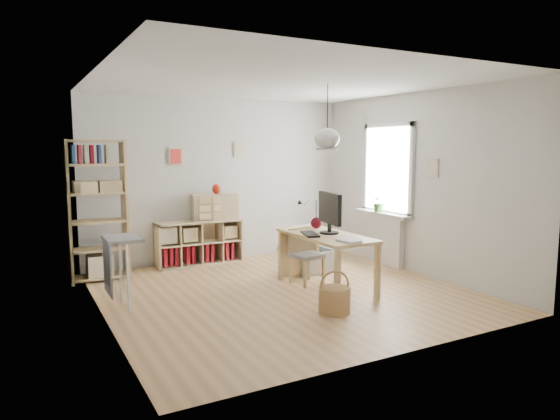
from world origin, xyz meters
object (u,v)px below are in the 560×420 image
desk (326,241)px  monitor (330,211)px  tall_bookshelf (96,205)px  drawer_chest (215,207)px  chair (305,252)px  cube_shelf (197,246)px  storage_chest (310,257)px

desk → monitor: 0.41m
desk → tall_bookshelf: size_ratio=0.75×
monitor → drawer_chest: size_ratio=0.86×
chair → monitor: size_ratio=1.23×
drawer_chest → monitor: bearing=-60.5°
cube_shelf → desk: bearing=-65.4°
chair → monitor: 0.74m
cube_shelf → tall_bookshelf: (-1.56, -0.28, 0.79)m
chair → monitor: monitor is taller
cube_shelf → tall_bookshelf: bearing=-169.8°
cube_shelf → chair: size_ratio=1.82×
cube_shelf → drawer_chest: 0.70m
drawer_chest → tall_bookshelf: bearing=-163.3°
monitor → desk: bearing=-152.8°
tall_bookshelf → chair: size_ratio=2.60×
storage_chest → drawer_chest: (-1.08, 1.23, 0.71)m
desk → cube_shelf: bearing=114.6°
tall_bookshelf → monitor: (2.65, -1.93, -0.03)m
storage_chest → desk: bearing=-115.9°
desk → monitor: size_ratio=2.39×
chair → tall_bookshelf: bearing=141.7°
chair → drawer_chest: drawer_chest is taller
monitor → drawer_chest: (-0.79, 2.17, -0.13)m
tall_bookshelf → drawer_chest: tall_bookshelf is taller
cube_shelf → monitor: size_ratio=2.23×
monitor → storage_chest: bearing=83.5°
tall_bookshelf → drawer_chest: (1.86, 0.24, -0.16)m
desk → cube_shelf: 2.48m
desk → monitor: (0.07, 0.02, 0.40)m
desk → chair: (-0.08, 0.41, -0.22)m
monitor → tall_bookshelf: bearing=154.3°
cube_shelf → chair: (0.94, -1.83, 0.14)m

